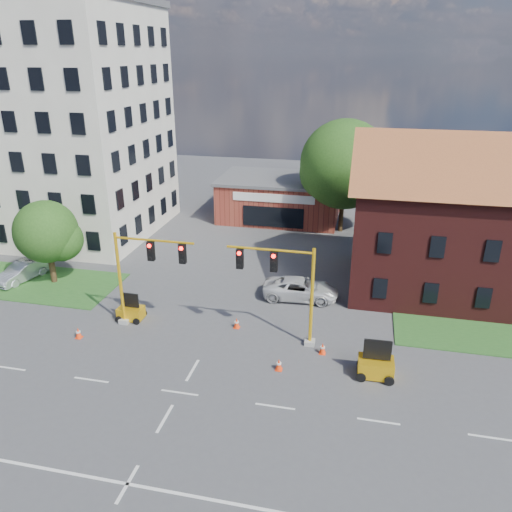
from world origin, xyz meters
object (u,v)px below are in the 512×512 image
object	(u,v)px
signal_mast_east	(284,283)
trailer_west	(131,312)
trailer_east	(376,366)
signal_mast_west	(143,270)
pickup_white	(301,289)

from	to	relation	value
signal_mast_east	trailer_west	distance (m)	10.68
trailer_west	trailer_east	world-z (taller)	trailer_east
signal_mast_west	trailer_east	bearing A→B (deg)	-9.48
signal_mast_east	pickup_white	bearing A→B (deg)	87.26
signal_mast_west	trailer_east	xyz separation A→B (m)	(14.17, -2.37, -3.25)
signal_mast_east	trailer_east	xyz separation A→B (m)	(5.46, -2.37, -3.25)
trailer_east	pickup_white	distance (m)	9.75
signal_mast_west	signal_mast_east	world-z (taller)	same
signal_mast_east	pickup_white	xyz separation A→B (m)	(0.28, 5.90, -3.19)
signal_mast_east	trailer_west	size ratio (longest dim) A/B	3.44
signal_mast_west	trailer_west	bearing A→B (deg)	159.94
trailer_west	pickup_white	distance (m)	11.72
signal_mast_east	trailer_east	bearing A→B (deg)	-23.44
trailer_east	trailer_west	bearing A→B (deg)	167.94
signal_mast_west	trailer_west	world-z (taller)	signal_mast_west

